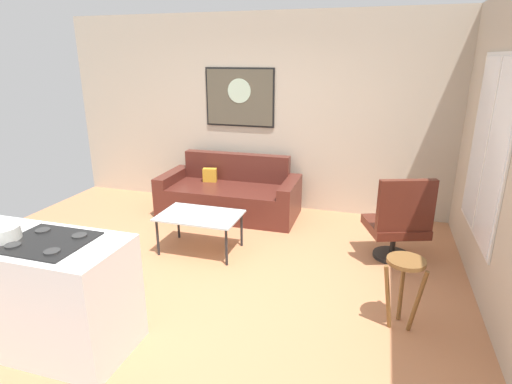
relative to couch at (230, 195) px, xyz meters
name	(u,v)px	position (x,y,z in m)	size (l,w,h in m)	color
ground	(206,281)	(0.43, -1.87, -0.30)	(6.40, 6.40, 0.04)	#BC7950
back_wall	(269,114)	(0.43, 0.55, 1.12)	(6.40, 0.05, 2.80)	#BBAD98
right_wall	(510,159)	(3.06, -1.57, 1.12)	(0.05, 6.40, 2.80)	#BDAD95
couch	(230,195)	(0.00, 0.00, 0.00)	(1.98, 0.91, 0.83)	#50221B
coffee_table	(200,218)	(0.10, -1.25, 0.14)	(0.94, 0.61, 0.45)	silver
armchair	(399,222)	(2.30, -0.86, 0.19)	(0.77, 0.75, 0.99)	black
bar_stool	(405,275)	(2.32, -2.09, 0.21)	(0.36, 0.35, 0.63)	brown
kitchen_counter	(24,289)	(-0.56, -3.14, 0.18)	(1.75, 0.66, 0.93)	silver
mixing_bowl	(2,234)	(-0.58, -3.21, 0.68)	(0.26, 0.26, 0.11)	silver
wall_painting	(240,97)	(-0.01, 0.51, 1.35)	(1.06, 0.03, 0.85)	black
window	(488,149)	(3.02, -0.97, 1.08)	(0.03, 1.43, 1.76)	silver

